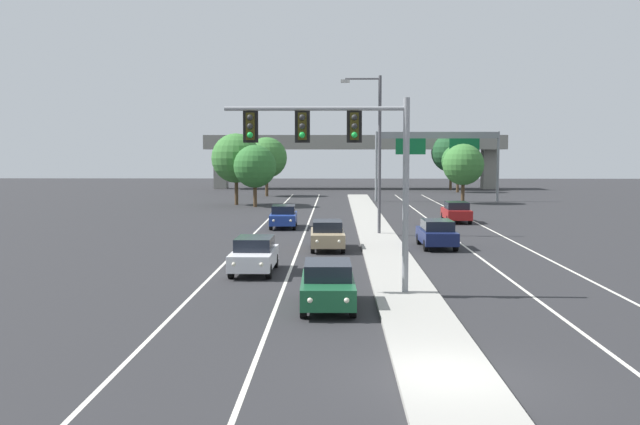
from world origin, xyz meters
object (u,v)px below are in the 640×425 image
(car_receding_navy, at_px, (437,233))
(tree_far_left_c, at_px, (255,166))
(highway_sign_gantry, at_px, (437,144))
(car_oncoming_blue, at_px, (284,216))
(car_oncoming_green, at_px, (328,284))
(tree_far_right_c, at_px, (458,161))
(car_oncoming_tan, at_px, (327,235))
(car_receding_red, at_px, (456,212))
(tree_far_left_b, at_px, (267,158))
(tree_far_left_a, at_px, (236,158))
(street_lamp_median, at_px, (376,145))
(tree_far_right_a, at_px, (451,152))
(tree_far_right_b, at_px, (463,165))
(overhead_signal_mast, at_px, (343,150))
(car_oncoming_white, at_px, (254,254))

(car_receding_navy, bearing_deg, tree_far_left_c, 113.88)
(highway_sign_gantry, bearing_deg, car_oncoming_blue, -117.54)
(car_oncoming_green, relative_size, tree_far_right_c, 0.72)
(car_oncoming_tan, xyz_separation_m, tree_far_left_c, (-7.37, 31.24, 3.10))
(car_oncoming_green, height_order, tree_far_right_c, tree_far_right_c)
(car_receding_red, distance_m, tree_far_left_b, 37.22)
(car_receding_navy, height_order, tree_far_left_a, tree_far_left_a)
(street_lamp_median, bearing_deg, tree_far_left_c, 113.12)
(car_receding_red, xyz_separation_m, tree_far_right_a, (6.91, 47.95, 4.42))
(tree_far_right_b, bearing_deg, tree_far_left_a, -174.14)
(overhead_signal_mast, distance_m, car_oncoming_green, 5.17)
(car_oncoming_green, xyz_separation_m, tree_far_right_a, (16.33, 79.06, 4.42))
(tree_far_left_a, bearing_deg, tree_far_left_c, -50.99)
(car_oncoming_tan, distance_m, car_receding_red, 18.51)
(overhead_signal_mast, xyz_separation_m, tree_far_right_b, (12.83, 49.33, -1.43))
(car_receding_navy, relative_size, tree_far_right_c, 0.72)
(car_oncoming_green, distance_m, tree_far_right_b, 53.38)
(tree_far_left_c, distance_m, tree_far_right_a, 40.38)
(tree_far_left_b, bearing_deg, tree_far_right_a, 32.12)
(car_oncoming_blue, bearing_deg, car_oncoming_tan, -74.43)
(car_oncoming_white, height_order, car_receding_navy, same)
(overhead_signal_mast, xyz_separation_m, tree_far_left_a, (-10.27, 46.96, -0.76))
(car_oncoming_tan, height_order, tree_far_left_b, tree_far_left_b)
(street_lamp_median, height_order, car_oncoming_tan, street_lamp_median)
(car_receding_red, bearing_deg, overhead_signal_mast, -107.10)
(car_receding_navy, relative_size, tree_far_left_a, 0.63)
(overhead_signal_mast, bearing_deg, tree_far_left_b, 97.92)
(car_receding_red, bearing_deg, tree_far_right_c, 80.64)
(car_oncoming_white, height_order, tree_far_right_a, tree_far_right_a)
(highway_sign_gantry, distance_m, tree_far_right_a, 24.93)
(tree_far_right_c, bearing_deg, tree_far_right_b, -97.82)
(tree_far_left_a, bearing_deg, car_oncoming_blue, -74.23)
(car_oncoming_white, distance_m, car_oncoming_blue, 19.48)
(tree_far_left_b, relative_size, tree_far_right_b, 1.15)
(car_oncoming_white, xyz_separation_m, car_oncoming_tan, (3.15, 7.91, 0.00))
(car_oncoming_white, relative_size, tree_far_left_b, 0.63)
(highway_sign_gantry, bearing_deg, street_lamp_median, -104.29)
(tree_far_right_a, bearing_deg, tree_far_left_a, -131.11)
(street_lamp_median, distance_m, tree_far_left_a, 29.80)
(car_oncoming_green, relative_size, tree_far_left_b, 0.64)
(car_oncoming_white, bearing_deg, highway_sign_gantry, 73.02)
(tree_far_right_a, bearing_deg, car_receding_navy, -99.39)
(street_lamp_median, distance_m, tree_far_left_c, 26.52)
(car_oncoming_tan, bearing_deg, car_oncoming_blue, 105.57)
(tree_far_right_c, xyz_separation_m, tree_far_right_a, (0.05, 6.32, 1.14))
(street_lamp_median, distance_m, tree_far_left_b, 42.98)
(car_oncoming_tan, relative_size, tree_far_right_a, 0.56)
(tree_far_left_b, relative_size, tree_far_right_a, 0.88)
(tree_far_right_b, bearing_deg, tree_far_left_c, -166.44)
(street_lamp_median, distance_m, car_receding_red, 12.14)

